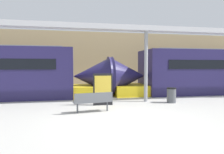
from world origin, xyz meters
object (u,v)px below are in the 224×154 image
train_left (221,72)px  support_column_near (146,67)px  bench_near (93,100)px  trash_bin (171,95)px  poster_board (103,89)px

train_left → support_column_near: 7.44m
train_left → bench_near: size_ratio=10.02×
train_left → bench_near: bearing=-154.4°
trash_bin → poster_board: (-3.75, -0.01, 0.40)m
train_left → support_column_near: (-6.93, -2.67, 0.44)m
support_column_near → bench_near: bearing=-145.5°
bench_near → trash_bin: bearing=9.2°
bench_near → poster_board: size_ratio=1.06×
train_left → trash_bin: size_ratio=20.96×
poster_board → trash_bin: bearing=0.2°
poster_board → support_column_near: 2.83m
train_left → poster_board: bearing=-160.7°
poster_board → support_column_near: bearing=14.1°
poster_board → bench_near: bearing=-112.5°
train_left → poster_board: (-9.44, -3.30, -0.70)m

